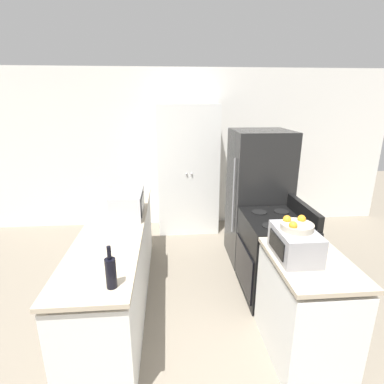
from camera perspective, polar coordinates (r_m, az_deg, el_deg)
name	(u,v)px	position (r m, az deg, el deg)	size (l,w,h in m)	color
wall_back	(184,150)	(5.10, -1.47, 8.04)	(7.00, 0.06, 2.60)	white
counter_left	(118,265)	(3.37, -13.97, -13.30)	(0.60, 2.53, 0.90)	silver
counter_right	(305,309)	(2.86, 20.68, -20.06)	(0.60, 0.86, 0.90)	silver
pantry_cabinet	(188,170)	(4.85, -0.79, 4.27)	(0.96, 0.56, 2.06)	white
stove	(273,256)	(3.51, 15.19, -11.62)	(0.66, 0.80, 1.06)	black
refrigerator	(258,197)	(4.06, 12.40, -0.96)	(0.74, 0.74, 1.75)	black
microwave	(127,203)	(3.34, -12.19, -2.09)	(0.34, 0.54, 0.27)	#B2B2B7
wine_bottle	(111,272)	(2.14, -15.21, -14.50)	(0.07, 0.07, 0.31)	black
toaster_oven	(295,243)	(2.56, 18.99, -9.25)	(0.30, 0.45, 0.24)	#939399
fruit_bowl	(296,225)	(2.51, 19.26, -6.02)	(0.26, 0.26, 0.10)	#B2A893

